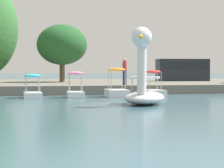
{
  "coord_description": "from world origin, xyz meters",
  "views": [
    {
      "loc": [
        -2.93,
        -6.36,
        1.47
      ],
      "look_at": [
        1.52,
        14.89,
        0.82
      ],
      "focal_mm": 69.75,
      "sensor_mm": 36.0,
      "label": 1
    }
  ],
  "objects_px": {
    "tree_sapling_by_fence": "(62,45)",
    "person_on_path": "(125,71)",
    "pedal_boat_cyan": "(33,90)",
    "swan_boat": "(144,85)",
    "pedal_boat_pink": "(75,90)",
    "pedal_boat_red": "(153,89)",
    "parked_van": "(182,69)",
    "pedal_boat_orange": "(117,89)"
  },
  "relations": [
    {
      "from": "tree_sapling_by_fence",
      "to": "person_on_path",
      "type": "relative_size",
      "value": 3.27
    },
    {
      "from": "tree_sapling_by_fence",
      "to": "pedal_boat_orange",
      "type": "bearing_deg",
      "value": -80.64
    },
    {
      "from": "pedal_boat_red",
      "to": "person_on_path",
      "type": "relative_size",
      "value": 1.04
    },
    {
      "from": "swan_boat",
      "to": "parked_van",
      "type": "height_order",
      "value": "swan_boat"
    },
    {
      "from": "swan_boat",
      "to": "pedal_boat_orange",
      "type": "xyz_separation_m",
      "value": [
        0.07,
        5.75,
        -0.41
      ]
    },
    {
      "from": "parked_van",
      "to": "pedal_boat_red",
      "type": "bearing_deg",
      "value": -117.41
    },
    {
      "from": "person_on_path",
      "to": "pedal_boat_red",
      "type": "bearing_deg",
      "value": -71.94
    },
    {
      "from": "pedal_boat_red",
      "to": "person_on_path",
      "type": "xyz_separation_m",
      "value": [
        -0.99,
        3.04,
        1.05
      ]
    },
    {
      "from": "swan_boat",
      "to": "parked_van",
      "type": "relative_size",
      "value": 0.74
    },
    {
      "from": "swan_boat",
      "to": "person_on_path",
      "type": "distance_m",
      "value": 9.14
    },
    {
      "from": "pedal_boat_orange",
      "to": "person_on_path",
      "type": "distance_m",
      "value": 3.65
    },
    {
      "from": "pedal_boat_pink",
      "to": "parked_van",
      "type": "xyz_separation_m",
      "value": [
        11.4,
        13.47,
        1.21
      ]
    },
    {
      "from": "pedal_boat_orange",
      "to": "swan_boat",
      "type": "bearing_deg",
      "value": -90.72
    },
    {
      "from": "person_on_path",
      "to": "parked_van",
      "type": "height_order",
      "value": "parked_van"
    },
    {
      "from": "swan_boat",
      "to": "tree_sapling_by_fence",
      "type": "distance_m",
      "value": 18.02
    },
    {
      "from": "pedal_boat_cyan",
      "to": "tree_sapling_by_fence",
      "type": "bearing_deg",
      "value": 77.18
    },
    {
      "from": "swan_boat",
      "to": "tree_sapling_by_fence",
      "type": "height_order",
      "value": "tree_sapling_by_fence"
    },
    {
      "from": "pedal_boat_pink",
      "to": "tree_sapling_by_fence",
      "type": "xyz_separation_m",
      "value": [
        0.38,
        12.07,
        3.19
      ]
    },
    {
      "from": "swan_boat",
      "to": "pedal_boat_pink",
      "type": "bearing_deg",
      "value": 112.05
    },
    {
      "from": "pedal_boat_pink",
      "to": "person_on_path",
      "type": "xyz_separation_m",
      "value": [
        3.6,
        3.39,
        1.04
      ]
    },
    {
      "from": "pedal_boat_cyan",
      "to": "parked_van",
      "type": "xyz_separation_m",
      "value": [
        13.71,
        13.26,
        1.2
      ]
    },
    {
      "from": "swan_boat",
      "to": "pedal_boat_orange",
      "type": "bearing_deg",
      "value": 89.28
    },
    {
      "from": "pedal_boat_orange",
      "to": "pedal_boat_pink",
      "type": "bearing_deg",
      "value": -177.39
    },
    {
      "from": "pedal_boat_red",
      "to": "pedal_boat_cyan",
      "type": "height_order",
      "value": "pedal_boat_red"
    },
    {
      "from": "pedal_boat_orange",
      "to": "pedal_boat_cyan",
      "type": "bearing_deg",
      "value": 178.66
    },
    {
      "from": "parked_van",
      "to": "pedal_boat_cyan",
      "type": "bearing_deg",
      "value": -135.97
    },
    {
      "from": "pedal_boat_pink",
      "to": "pedal_boat_cyan",
      "type": "distance_m",
      "value": 2.32
    },
    {
      "from": "person_on_path",
      "to": "pedal_boat_pink",
      "type": "bearing_deg",
      "value": -136.75
    },
    {
      "from": "pedal_boat_cyan",
      "to": "person_on_path",
      "type": "relative_size",
      "value": 1.1
    },
    {
      "from": "tree_sapling_by_fence",
      "to": "parked_van",
      "type": "relative_size",
      "value": 1.2
    },
    {
      "from": "pedal_boat_pink",
      "to": "pedal_boat_cyan",
      "type": "bearing_deg",
      "value": 174.64
    },
    {
      "from": "swan_boat",
      "to": "person_on_path",
      "type": "xyz_separation_m",
      "value": [
        1.32,
        9.03,
        0.6
      ]
    },
    {
      "from": "parked_van",
      "to": "swan_boat",
      "type": "bearing_deg",
      "value": -115.5
    },
    {
      "from": "tree_sapling_by_fence",
      "to": "pedal_boat_red",
      "type": "bearing_deg",
      "value": -70.23
    },
    {
      "from": "swan_boat",
      "to": "tree_sapling_by_fence",
      "type": "relative_size",
      "value": 0.62
    },
    {
      "from": "swan_boat",
      "to": "parked_van",
      "type": "xyz_separation_m",
      "value": [
        9.12,
        19.11,
        0.77
      ]
    },
    {
      "from": "pedal_boat_orange",
      "to": "tree_sapling_by_fence",
      "type": "relative_size",
      "value": 0.38
    },
    {
      "from": "pedal_boat_pink",
      "to": "pedal_boat_cyan",
      "type": "relative_size",
      "value": 0.92
    },
    {
      "from": "parked_van",
      "to": "tree_sapling_by_fence",
      "type": "bearing_deg",
      "value": -172.73
    },
    {
      "from": "person_on_path",
      "to": "parked_van",
      "type": "xyz_separation_m",
      "value": [
        7.8,
        10.08,
        0.18
      ]
    },
    {
      "from": "pedal_boat_pink",
      "to": "pedal_boat_red",
      "type": "bearing_deg",
      "value": 4.36
    },
    {
      "from": "swan_boat",
      "to": "pedal_boat_pink",
      "type": "relative_size",
      "value": 1.99
    }
  ]
}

